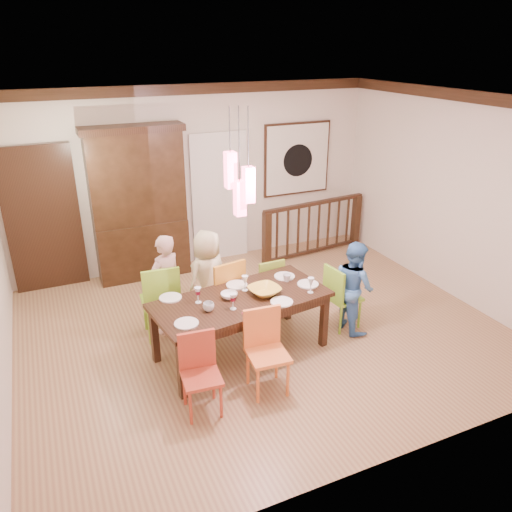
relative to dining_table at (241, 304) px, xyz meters
name	(u,v)px	position (x,y,z in m)	size (l,w,h in m)	color
floor	(262,329)	(0.44, 0.39, -0.66)	(6.00, 6.00, 0.00)	#8E6245
ceiling	(263,100)	(0.44, 0.39, 2.24)	(6.00, 6.00, 0.00)	white
wall_back	(198,178)	(0.44, 2.89, 0.79)	(6.00, 6.00, 0.00)	beige
wall_right	(453,196)	(3.44, 0.39, 0.79)	(5.00, 5.00, 0.00)	beige
crown_molding	(263,107)	(0.44, 0.39, 2.16)	(6.00, 5.00, 0.16)	black
panel_door	(44,222)	(-1.96, 2.84, 0.39)	(1.04, 0.07, 2.24)	black
white_doorway	(220,199)	(0.79, 2.85, 0.39)	(0.97, 0.05, 2.22)	silver
painting	(297,159)	(2.24, 2.85, 0.94)	(1.25, 0.06, 1.25)	black
pendant_cluster	(240,184)	(0.00, 0.00, 1.44)	(0.27, 0.21, 1.14)	#FF4C72
dining_table	(241,304)	(0.00, 0.00, 0.00)	(2.15, 1.19, 0.75)	black
chair_far_left	(160,294)	(-0.77, 0.81, -0.09)	(0.49, 0.49, 1.00)	#85C32E
chair_far_mid	(222,288)	(0.01, 0.68, -0.10)	(0.52, 0.52, 0.99)	orange
chair_far_right	(266,281)	(0.69, 0.79, -0.19)	(0.39, 0.39, 0.83)	#84A62D
chair_near_left	(201,372)	(-0.76, -0.80, -0.18)	(0.41, 0.41, 0.84)	#AF3C26
chair_near_mid	(268,349)	(-0.01, -0.76, -0.14)	(0.45, 0.45, 0.91)	orange
chair_end_right	(344,292)	(1.45, 0.04, -0.17)	(0.43, 0.43, 0.87)	#81BE2C
china_hutch	(139,204)	(-0.58, 2.68, 0.53)	(1.50, 0.46, 2.37)	black
balustrade	(314,227)	(2.33, 2.34, -0.16)	(2.04, 0.29, 0.96)	black
person_far_left	(166,285)	(-0.67, 0.86, 0.00)	(0.48, 0.32, 1.33)	beige
person_far_mid	(208,277)	(-0.10, 0.89, -0.02)	(0.63, 0.41, 1.28)	beige
person_end_right	(354,286)	(1.54, -0.05, -0.06)	(0.59, 0.46, 1.21)	#437ABD
serving_bowl	(264,291)	(0.29, -0.02, 0.13)	(0.36, 0.36, 0.09)	gold
small_bowl	(229,295)	(-0.12, 0.06, 0.12)	(0.20, 0.20, 0.06)	white
cup_left	(209,307)	(-0.44, -0.13, 0.14)	(0.12, 0.12, 0.10)	silver
cup_right	(287,278)	(0.69, 0.17, 0.13)	(0.10, 0.10, 0.10)	silver
plate_far_left	(170,298)	(-0.75, 0.33, 0.09)	(0.26, 0.26, 0.01)	white
plate_far_mid	(237,285)	(0.08, 0.32, 0.09)	(0.26, 0.26, 0.01)	white
plate_far_right	(284,276)	(0.71, 0.30, 0.09)	(0.26, 0.26, 0.01)	white
plate_near_left	(186,323)	(-0.75, -0.30, 0.09)	(0.26, 0.26, 0.01)	white
plate_near_mid	(282,302)	(0.38, -0.29, 0.09)	(0.26, 0.26, 0.01)	white
plate_end_right	(308,284)	(0.88, -0.01, 0.09)	(0.26, 0.26, 0.01)	white
wine_glass_a	(198,295)	(-0.49, 0.10, 0.18)	(0.08, 0.08, 0.19)	#590C19
wine_glass_b	(245,283)	(0.12, 0.16, 0.18)	(0.08, 0.08, 0.19)	silver
wine_glass_c	(233,301)	(-0.18, -0.20, 0.18)	(0.08, 0.08, 0.19)	#590C19
wine_glass_d	(311,285)	(0.80, -0.21, 0.18)	(0.08, 0.08, 0.19)	silver
napkin	(252,314)	(-0.04, -0.40, 0.09)	(0.18, 0.14, 0.01)	#D83359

